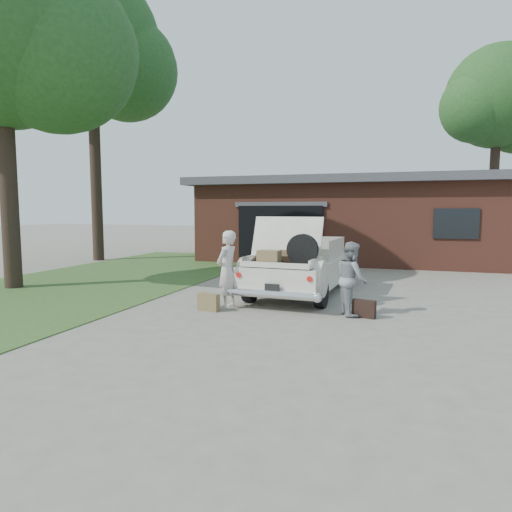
% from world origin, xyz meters
% --- Properties ---
extents(ground, '(90.00, 90.00, 0.00)m').
position_xyz_m(ground, '(0.00, 0.00, 0.00)').
color(ground, gray).
rests_on(ground, ground).
extents(grass_strip, '(6.00, 16.00, 0.02)m').
position_xyz_m(grass_strip, '(-5.50, 3.00, 0.01)').
color(grass_strip, '#2D4C1E').
rests_on(grass_strip, ground).
extents(house, '(12.80, 7.80, 3.30)m').
position_xyz_m(house, '(0.98, 11.47, 1.67)').
color(house, brown).
rests_on(house, ground).
extents(tree_left, '(6.25, 5.44, 9.54)m').
position_xyz_m(tree_left, '(-6.77, 0.94, 6.53)').
color(tree_left, '#38281E').
rests_on(tree_left, ground).
extents(tree_back, '(6.17, 5.36, 11.23)m').
position_xyz_m(tree_back, '(-8.91, 7.26, 8.17)').
color(tree_back, '#38281E').
rests_on(tree_back, ground).
extents(tree_right, '(5.54, 4.82, 9.80)m').
position_xyz_m(tree_right, '(6.96, 16.37, 7.06)').
color(tree_right, '#38281E').
rests_on(tree_right, ground).
extents(sedan, '(2.10, 4.82, 1.90)m').
position_xyz_m(sedan, '(0.57, 2.62, 0.70)').
color(sedan, silver).
rests_on(sedan, ground).
extents(woman_left, '(0.50, 0.66, 1.63)m').
position_xyz_m(woman_left, '(-0.58, 0.44, 0.81)').
color(woman_left, beige).
rests_on(woman_left, ground).
extents(woman_right, '(0.78, 0.86, 1.44)m').
position_xyz_m(woman_right, '(1.97, 0.61, 0.72)').
color(woman_right, gray).
rests_on(woman_right, ground).
extents(suitcase_left, '(0.48, 0.22, 0.36)m').
position_xyz_m(suitcase_left, '(-0.84, 0.05, 0.18)').
color(suitcase_left, olive).
rests_on(suitcase_left, ground).
extents(suitcase_right, '(0.46, 0.24, 0.34)m').
position_xyz_m(suitcase_right, '(2.23, 0.44, 0.17)').
color(suitcase_right, black).
rests_on(suitcase_right, ground).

